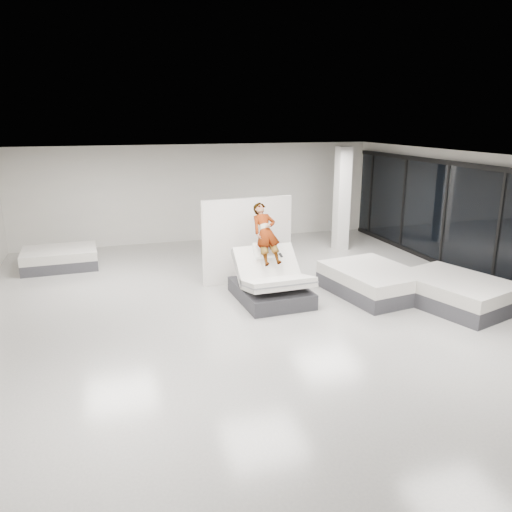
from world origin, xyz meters
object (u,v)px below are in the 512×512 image
object	(u,v)px
flat_bed_right_near	(455,292)
flat_bed_left_far	(60,258)
hero_bed	(271,284)
flat_bed_right_far	(373,281)
person	(266,245)
divider_panel	(248,240)
remote	(281,255)
column	(342,199)

from	to	relation	value
flat_bed_right_near	flat_bed_left_far	bearing A→B (deg)	146.37
flat_bed_left_far	hero_bed	bearing A→B (deg)	-41.17
flat_bed_right_far	flat_bed_right_near	world-z (taller)	same
person	divider_panel	world-z (taller)	divider_panel
remote	flat_bed_right_far	bearing A→B (deg)	-10.08
flat_bed_right_far	flat_bed_left_far	xyz separation A→B (m)	(-7.21, 4.47, -0.04)
remote	hero_bed	bearing A→B (deg)	175.17
flat_bed_left_far	flat_bed_right_near	bearing A→B (deg)	-33.63
person	flat_bed_right_near	xyz separation A→B (m)	(3.80, -1.85, -0.90)
hero_bed	column	xyz separation A→B (m)	(3.58, 3.74, 1.22)
remote	flat_bed_right_near	bearing A→B (deg)	-25.63
hero_bed	flat_bed_left_far	world-z (taller)	hero_bed
flat_bed_right_far	hero_bed	bearing A→B (deg)	173.07
hero_bed	flat_bed_right_far	world-z (taller)	hero_bed
person	column	size ratio (longest dim) A/B	0.48
flat_bed_right_near	hero_bed	bearing A→B (deg)	158.15
hero_bed	column	world-z (taller)	column
divider_panel	hero_bed	bearing A→B (deg)	-90.78
person	column	world-z (taller)	column
remote	divider_panel	world-z (taller)	divider_panel
flat_bed_right_near	person	bearing A→B (deg)	154.06
person	remote	bearing A→B (deg)	-57.85
hero_bed	flat_bed_right_near	xyz separation A→B (m)	(3.78, -1.52, -0.07)
person	divider_panel	xyz separation A→B (m)	(-0.09, 1.18, -0.15)
divider_panel	flat_bed_left_far	size ratio (longest dim) A/B	1.17
hero_bed	remote	size ratio (longest dim) A/B	14.34
remote	column	bearing A→B (deg)	45.44
remote	divider_panel	size ratio (longest dim) A/B	0.06
column	person	bearing A→B (deg)	-136.54
hero_bed	person	bearing A→B (deg)	92.68
flat_bed_right_near	column	distance (m)	5.41
flat_bed_right_near	column	bearing A→B (deg)	92.22
column	flat_bed_right_near	bearing A→B (deg)	-87.78
hero_bed	flat_bed_right_near	bearing A→B (deg)	-21.85
flat_bed_left_far	divider_panel	bearing A→B (deg)	-29.70
divider_panel	person	bearing A→B (deg)	-90.37
column	hero_bed	bearing A→B (deg)	-133.76
person	flat_bed_right_far	distance (m)	2.69
person	flat_bed_right_near	bearing A→B (deg)	-28.62
divider_panel	flat_bed_right_near	xyz separation A→B (m)	(3.89, -3.03, -0.75)
hero_bed	flat_bed_right_far	bearing A→B (deg)	-6.93
divider_panel	flat_bed_right_near	world-z (taller)	divider_panel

